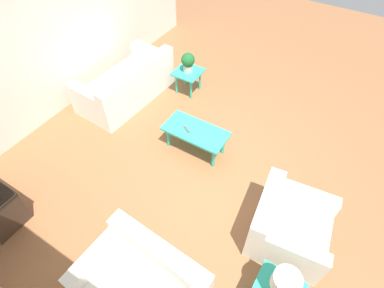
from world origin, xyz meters
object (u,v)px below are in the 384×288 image
sofa (127,85)px  potted_plant (188,62)px  armchair (286,226)px  side_table_plant (188,74)px  loveseat (144,286)px  table_lamp (284,284)px  coffee_table (196,133)px

sofa → potted_plant: bearing=135.4°
sofa → armchair: (-3.62, 1.21, -0.00)m
sofa → side_table_plant: (-0.88, -0.80, 0.10)m
side_table_plant → loveseat: bearing=114.7°
loveseat → table_lamp: table_lamp is taller
sofa → armchair: 3.81m
sofa → side_table_plant: bearing=135.4°
armchair → loveseat: same height
side_table_plant → table_lamp: 4.11m
armchair → potted_plant: bearing=47.3°
sofa → loveseat: size_ratio=1.41×
sofa → coffee_table: size_ratio=1.85×
side_table_plant → coffee_table: bearing=126.3°
side_table_plant → table_lamp: table_lamp is taller
side_table_plant → armchair: bearing=143.7°
loveseat → table_lamp: bearing=30.1°
loveseat → potted_plant: size_ratio=3.57×
armchair → loveseat: 1.89m
sofa → armchair: sofa is taller
armchair → loveseat: bearing=137.4°
sofa → loveseat: bearing=45.9°
side_table_plant → potted_plant: (0.00, 0.00, 0.29)m
sofa → loveseat: sofa is taller
sofa → table_lamp: bearing=64.7°
side_table_plant → table_lamp: (-2.91, 2.87, 0.36)m
loveseat → potted_plant: 3.90m
sofa → coffee_table: (-1.82, 0.47, 0.09)m
armchair → side_table_plant: bearing=47.3°
coffee_table → table_lamp: bearing=140.9°
coffee_table → potted_plant: bearing=-53.7°
loveseat → coffee_table: bearing=110.2°
sofa → table_lamp: 4.35m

